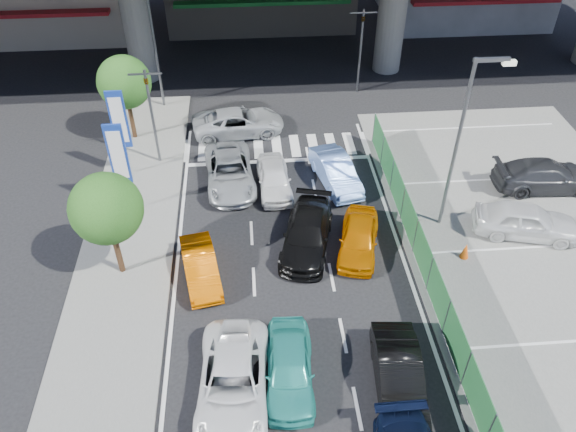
{
  "coord_description": "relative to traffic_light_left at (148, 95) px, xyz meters",
  "views": [
    {
      "loc": [
        -1.51,
        -12.89,
        16.75
      ],
      "look_at": [
        -0.1,
        4.22,
        2.38
      ],
      "focal_mm": 35.0,
      "sensor_mm": 36.0,
      "label": 1
    }
  ],
  "objects": [
    {
      "name": "ground",
      "position": [
        6.2,
        -12.0,
        -3.94
      ],
      "size": [
        120.0,
        120.0,
        0.0
      ],
      "primitive_type": "plane",
      "color": "black",
      "rests_on": "ground"
    },
    {
      "name": "parking_lot",
      "position": [
        17.2,
        -10.0,
        -3.91
      ],
      "size": [
        12.0,
        28.0,
        0.06
      ],
      "primitive_type": "cube",
      "color": "slate",
      "rests_on": "ground"
    },
    {
      "name": "sidewalk_left",
      "position": [
        -0.8,
        -8.0,
        -3.88
      ],
      "size": [
        4.0,
        30.0,
        0.12
      ],
      "primitive_type": "cube",
      "color": "slate",
      "rests_on": "ground"
    },
    {
      "name": "fence_run",
      "position": [
        11.5,
        -11.0,
        -3.04
      ],
      "size": [
        0.16,
        22.0,
        1.8
      ],
      "primitive_type": null,
      "color": "#205E2F",
      "rests_on": "ground"
    },
    {
      "name": "traffic_light_left",
      "position": [
        0.0,
        0.0,
        0.0
      ],
      "size": [
        1.6,
        1.24,
        5.2
      ],
      "color": "#595B60",
      "rests_on": "ground"
    },
    {
      "name": "traffic_light_right",
      "position": [
        11.7,
        7.0,
        0.0
      ],
      "size": [
        1.6,
        1.24,
        5.2
      ],
      "color": "#595B60",
      "rests_on": "ground"
    },
    {
      "name": "street_lamp_right",
      "position": [
        13.37,
        -6.0,
        0.83
      ],
      "size": [
        1.65,
        0.22,
        8.0
      ],
      "color": "#595B60",
      "rests_on": "ground"
    },
    {
      "name": "street_lamp_left",
      "position": [
        -0.13,
        6.0,
        0.83
      ],
      "size": [
        1.65,
        0.22,
        8.0
      ],
      "color": "#595B60",
      "rests_on": "ground"
    },
    {
      "name": "signboard_near",
      "position": [
        -1.0,
        -4.01,
        -0.87
      ],
      "size": [
        0.8,
        0.14,
        4.7
      ],
      "color": "#595B60",
      "rests_on": "ground"
    },
    {
      "name": "signboard_far",
      "position": [
        -1.4,
        -1.01,
        -0.87
      ],
      "size": [
        0.8,
        0.14,
        4.7
      ],
      "color": "#595B60",
      "rests_on": "ground"
    },
    {
      "name": "tree_near",
      "position": [
        -0.8,
        -8.0,
        -0.55
      ],
      "size": [
        2.8,
        2.8,
        4.8
      ],
      "color": "#382314",
      "rests_on": "ground"
    },
    {
      "name": "tree_far",
      "position": [
        -1.6,
        2.5,
        -0.55
      ],
      "size": [
        2.8,
        2.8,
        4.8
      ],
      "color": "#382314",
      "rests_on": "ground"
    },
    {
      "name": "sedan_white_mid_left",
      "position": [
        3.76,
        -14.12,
        -3.25
      ],
      "size": [
        2.58,
        5.09,
        1.38
      ],
      "primitive_type": "imported",
      "rotation": [
        0.0,
        0.0,
        -0.06
      ],
      "color": "white",
      "rests_on": "ground"
    },
    {
      "name": "taxi_teal_mid",
      "position": [
        5.66,
        -13.72,
        -3.25
      ],
      "size": [
        1.84,
        4.13,
        1.38
      ],
      "primitive_type": "imported",
      "rotation": [
        0.0,
        0.0,
        -0.05
      ],
      "color": "teal",
      "rests_on": "ground"
    },
    {
      "name": "hatch_black_mid_right",
      "position": [
        9.26,
        -14.33,
        -3.25
      ],
      "size": [
        1.8,
        4.29,
        1.38
      ],
      "primitive_type": "imported",
      "rotation": [
        0.0,
        0.0,
        -0.08
      ],
      "color": "black",
      "rests_on": "ground"
    },
    {
      "name": "taxi_orange_left",
      "position": [
        2.47,
        -8.57,
        -3.33
      ],
      "size": [
        1.95,
        3.87,
        1.22
      ],
      "primitive_type": "imported",
      "rotation": [
        0.0,
        0.0,
        0.19
      ],
      "color": "#D05A00",
      "rests_on": "ground"
    },
    {
      "name": "sedan_black_mid",
      "position": [
        6.98,
        -7.03,
        -3.25
      ],
      "size": [
        3.03,
        5.08,
        1.38
      ],
      "primitive_type": "imported",
      "rotation": [
        0.0,
        0.0,
        -0.24
      ],
      "color": "black",
      "rests_on": "ground"
    },
    {
      "name": "taxi_orange_right",
      "position": [
        9.15,
        -7.45,
        -3.27
      ],
      "size": [
        2.53,
        4.2,
        1.34
      ],
      "primitive_type": "imported",
      "rotation": [
        0.0,
        0.0,
        -0.26
      ],
      "color": "#BE6101",
      "rests_on": "ground"
    },
    {
      "name": "wagon_silver_front_left",
      "position": [
        3.68,
        -2.16,
        -3.25
      ],
      "size": [
        2.68,
        5.13,
        1.38
      ],
      "primitive_type": "imported",
      "rotation": [
        0.0,
        0.0,
        0.08
      ],
      "color": "#989CA0",
      "rests_on": "ground"
    },
    {
      "name": "sedan_white_front_mid",
      "position": [
        5.83,
        -2.81,
        -3.28
      ],
      "size": [
        1.74,
        3.91,
        1.31
      ],
      "primitive_type": "imported",
      "rotation": [
        0.0,
        0.0,
        0.05
      ],
      "color": "white",
      "rests_on": "ground"
    },
    {
      "name": "kei_truck_front_right",
      "position": [
        8.89,
        -2.54,
        -3.25
      ],
      "size": [
        2.35,
        4.41,
        1.38
      ],
      "primitive_type": "imported",
      "rotation": [
        0.0,
        0.0,
        0.22
      ],
      "color": "#729DF3",
      "rests_on": "ground"
    },
    {
      "name": "crossing_wagon_silver",
      "position": [
        4.17,
        2.58,
        -3.23
      ],
      "size": [
        5.28,
        2.88,
        1.4
      ],
      "primitive_type": "imported",
      "rotation": [
        0.0,
        0.0,
        1.68
      ],
      "color": "#B3B7BB",
      "rests_on": "ground"
    },
    {
      "name": "parked_sedan_white",
      "position": [
        16.64,
        -7.08,
        -3.11
      ],
      "size": [
        4.78,
        2.88,
        1.52
      ],
      "primitive_type": "imported",
      "rotation": [
        0.0,
        0.0,
        1.31
      ],
      "color": "silver",
      "rests_on": "parking_lot"
    },
    {
      "name": "parked_sedan_dgrey",
      "position": [
        18.98,
        -3.84,
        -3.15
      ],
      "size": [
        5.07,
        2.21,
        1.45
      ],
      "primitive_type": "imported",
      "rotation": [
        0.0,
        0.0,
        1.54
      ],
      "color": "#2C2D31",
      "rests_on": "parking_lot"
    },
    {
      "name": "traffic_cone",
      "position": [
        13.58,
        -8.34,
        -3.51
      ],
      "size": [
        0.48,
        0.48,
        0.73
      ],
      "primitive_type": "cone",
      "rotation": [
        0.0,
        0.0,
        -0.31
      ],
      "color": "#E0520C",
      "rests_on": "parking_lot"
    }
  ]
}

